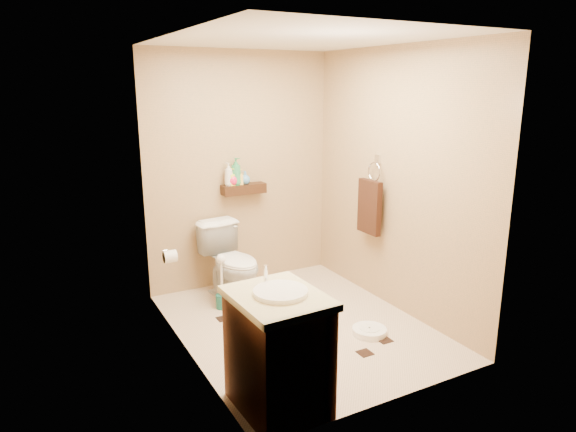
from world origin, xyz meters
TOP-DOWN VIEW (x-y plane):
  - ground at (0.00, 0.00)m, footprint 2.50×2.50m
  - wall_back at (0.00, 1.25)m, footprint 2.00×0.04m
  - wall_front at (0.00, -1.25)m, footprint 2.00×0.04m
  - wall_left at (-1.00, 0.00)m, footprint 0.04×2.50m
  - wall_right at (1.00, 0.00)m, footprint 0.04×2.50m
  - ceiling at (0.00, 0.00)m, footprint 2.00×2.50m
  - wall_shelf at (0.00, 1.17)m, footprint 0.46×0.14m
  - floor_accents at (0.02, -0.06)m, footprint 1.14×1.35m
  - toilet at (-0.29, 0.83)m, footprint 0.51×0.78m
  - vanity at (-0.70, -0.95)m, footprint 0.56×0.67m
  - bathroom_scale at (0.45, -0.42)m, footprint 0.33×0.33m
  - toilet_brush at (-0.46, 0.67)m, footprint 0.12×0.12m
  - towel_ring at (0.91, 0.25)m, footprint 0.12×0.30m
  - toilet_paper at (-0.94, 0.65)m, footprint 0.12×0.11m
  - bottle_a at (-0.16, 1.17)m, footprint 0.12×0.12m
  - bottle_b at (-0.12, 1.17)m, footprint 0.09×0.09m
  - bottle_c at (-0.12, 1.17)m, footprint 0.16×0.16m
  - bottle_d at (-0.08, 1.17)m, footprint 0.15×0.15m
  - bottle_e at (-0.05, 1.17)m, footprint 0.09×0.09m
  - bottle_f at (0.02, 1.17)m, footprint 0.13×0.13m

SIDE VIEW (x-z plane):
  - ground at x=0.00m, z-range 0.00..0.00m
  - floor_accents at x=0.02m, z-range 0.00..0.01m
  - bathroom_scale at x=0.45m, z-range 0.00..0.06m
  - toilet_brush at x=-0.46m, z-range -0.08..0.46m
  - toilet at x=-0.29m, z-range 0.00..0.75m
  - vanity at x=-0.70m, z-range -0.05..0.87m
  - toilet_paper at x=-0.94m, z-range 0.54..0.66m
  - towel_ring at x=0.91m, z-range 0.57..1.33m
  - wall_shelf at x=0.00m, z-range 0.97..1.07m
  - bottle_f at x=0.02m, z-range 1.07..1.20m
  - bottle_c at x=-0.12m, z-range 1.07..1.23m
  - bottle_e at x=-0.05m, z-range 1.07..1.23m
  - bottle_b at x=-0.12m, z-range 1.07..1.25m
  - bottle_a at x=-0.16m, z-range 1.07..1.30m
  - wall_back at x=0.00m, z-range 0.00..2.40m
  - wall_front at x=0.00m, z-range 0.00..2.40m
  - wall_left at x=-1.00m, z-range 0.00..2.40m
  - wall_right at x=1.00m, z-range 0.00..2.40m
  - bottle_d at x=-0.08m, z-range 1.07..1.35m
  - ceiling at x=0.00m, z-range 2.39..2.41m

